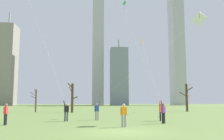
% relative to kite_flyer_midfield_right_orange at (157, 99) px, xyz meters
% --- Properties ---
extents(ground_plane, '(400.00, 400.00, 0.00)m').
position_rel_kite_flyer_midfield_right_orange_xyz_m(ground_plane, '(-4.63, -8.92, -1.98)').
color(ground_plane, olive).
extents(kite_flyer_midfield_right_orange, '(0.56, 7.00, 9.39)m').
position_rel_kite_flyer_midfield_right_orange_xyz_m(kite_flyer_midfield_right_orange, '(0.00, 0.00, 0.00)').
color(kite_flyer_midfield_right_orange, black).
rests_on(kite_flyer_midfield_right_orange, ground).
extents(kite_flyer_foreground_right_blue, '(8.07, 9.64, 13.10)m').
position_rel_kite_flyer_midfield_right_orange_xyz_m(kite_flyer_foreground_right_blue, '(-1.28, -4.58, 0.20)').
color(kite_flyer_foreground_right_blue, black).
rests_on(kite_flyer_foreground_right_blue, ground).
extents(kite_flyer_midfield_center_purple, '(4.68, 0.93, 12.43)m').
position_rel_kite_flyer_midfield_right_orange_xyz_m(kite_flyer_midfield_center_purple, '(-9.08, -0.42, 0.30)').
color(kite_flyer_midfield_center_purple, '#33384C').
rests_on(kite_flyer_midfield_center_purple, ground).
extents(kite_flyer_far_back_white, '(10.14, 3.31, 10.03)m').
position_rel_kite_flyer_midfield_right_orange_xyz_m(kite_flyer_far_back_white, '(-3.84, 0.12, 0.69)').
color(kite_flyer_far_back_white, gray).
rests_on(kite_flyer_far_back_white, ground).
extents(bystander_far_off_by_trees, '(0.50, 0.26, 1.62)m').
position_rel_kite_flyer_midfield_right_orange_xyz_m(bystander_far_off_by_trees, '(-4.09, -6.21, -1.08)').
color(bystander_far_off_by_trees, gray).
rests_on(bystander_far_off_by_trees, ground).
extents(bystander_watching_nearby, '(0.25, 0.51, 1.62)m').
position_rel_kite_flyer_midfield_right_orange_xyz_m(bystander_watching_nearby, '(-12.82, -3.95, -1.08)').
color(bystander_watching_nearby, black).
rests_on(bystander_watching_nearby, ground).
extents(distant_kite_high_overhead_green, '(3.61, 4.27, 15.43)m').
position_rel_kite_flyer_midfield_right_orange_xyz_m(distant_kite_high_overhead_green, '(-1.54, 8.06, 11.20)').
color(distant_kite_high_overhead_green, green).
rests_on(distant_kite_high_overhead_green, ground).
extents(bare_tree_right_of_center, '(1.87, 2.33, 4.92)m').
position_rel_kite_flyer_midfield_right_orange_xyz_m(bare_tree_right_of_center, '(-9.36, 19.03, 0.58)').
color(bare_tree_right_of_center, '#4C3828').
rests_on(bare_tree_right_of_center, ground).
extents(bare_tree_leftmost, '(2.38, 2.84, 5.22)m').
position_rel_kite_flyer_midfield_right_orange_xyz_m(bare_tree_leftmost, '(11.43, 21.63, 0.78)').
color(bare_tree_leftmost, '#4C3828').
rests_on(bare_tree_leftmost, ground).
extents(bare_tree_rightmost, '(1.29, 2.00, 4.11)m').
position_rel_kite_flyer_midfield_right_orange_xyz_m(bare_tree_rightmost, '(-15.71, 20.82, 0.12)').
color(bare_tree_rightmost, brown).
rests_on(bare_tree_rightmost, ground).
extents(skyline_mid_tower_right, '(8.83, 8.47, 34.21)m').
position_rel_kite_flyer_midfield_right_orange_xyz_m(skyline_mid_tower_right, '(8.57, 105.79, 12.80)').
color(skyline_mid_tower_right, gray).
rests_on(skyline_mid_tower_right, ground).
extents(skyline_squat_block, '(8.05, 11.91, 47.96)m').
position_rel_kite_flyer_midfield_right_orange_xyz_m(skyline_squat_block, '(-48.43, 107.75, 18.49)').
color(skyline_squat_block, gray).
rests_on(skyline_squat_block, ground).
extents(skyline_tall_tower, '(6.12, 10.38, 66.55)m').
position_rel_kite_flyer_midfield_right_orange_xyz_m(skyline_tall_tower, '(-2.10, 115.64, 28.39)').
color(skyline_tall_tower, '#B2B2B7').
rests_on(skyline_tall_tower, ground).
extents(skyline_short_annex, '(6.29, 9.81, 64.73)m').
position_rel_kite_flyer_midfield_right_orange_xyz_m(skyline_short_annex, '(41.67, 111.11, 30.38)').
color(skyline_short_annex, '#B2B2B7').
rests_on(skyline_short_annex, ground).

